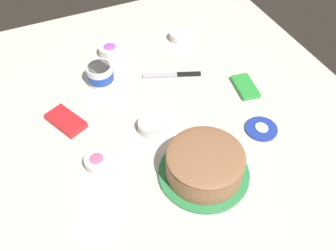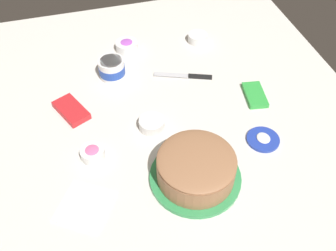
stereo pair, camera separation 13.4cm
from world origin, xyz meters
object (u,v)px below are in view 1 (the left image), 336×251
Objects in this scene: frosting_tub_lid at (261,129)px; paper_napkin at (99,215)px; spreading_knife at (177,75)px; sprinkle_bowl_blue at (151,126)px; sprinkle_bowl_pink at (97,161)px; sprinkle_bowl_rainbow at (110,50)px; candy_box_lower at (66,121)px; sprinkle_bowl_yellow at (179,36)px; frosted_cake at (205,165)px; candy_box_upper at (245,87)px; frosting_tub at (100,74)px.

frosting_tub_lid is 0.76× the size of paper_napkin.
sprinkle_bowl_blue is at bearing 137.59° from spreading_knife.
sprinkle_bowl_blue is at bearing 65.50° from frosting_tub_lid.
sprinkle_bowl_pink is at bearing -15.90° from paper_napkin.
sprinkle_bowl_rainbow is 0.42m from candy_box_lower.
sprinkle_bowl_yellow is 0.32m from sprinkle_bowl_rainbow.
sprinkle_bowl_rainbow reaches higher than sprinkle_bowl_yellow.
frosted_cake reaches higher than sprinkle_bowl_blue.
paper_napkin is at bearing 98.44° from frosting_tub_lid.
candy_box_lower reaches higher than paper_napkin.
spreading_knife is 2.46× the size of sprinkle_bowl_blue.
candy_box_upper is at bearing -166.49° from sprinkle_bowl_yellow.
frosted_cake is 0.46m from candy_box_upper.
frosted_cake is 0.53m from candy_box_lower.
sprinkle_bowl_pink reaches higher than spreading_knife.
frosting_tub is at bearing 16.22° from frosted_cake.
sprinkle_bowl_yellow is at bearing -35.65° from sprinkle_bowl_blue.
frosted_cake reaches higher than spreading_knife.
frosted_cake reaches higher than sprinkle_bowl_pink.
frosting_tub_lid is 0.84× the size of candy_box_upper.
frosting_tub is 1.15× the size of sprinkle_bowl_blue.
candy_box_lower is (0.15, 0.27, -0.01)m from sprinkle_bowl_blue.
frosted_cake is 3.37× the size of sprinkle_bowl_yellow.
spreading_knife is at bearing -42.41° from sprinkle_bowl_blue.
paper_napkin is at bearing 90.98° from frosted_cake.
candy_box_lower is at bearing 139.45° from sprinkle_bowl_rainbow.
frosting_tub is 0.33m from sprinkle_bowl_blue.
frosted_cake reaches higher than frosting_tub.
sprinkle_bowl_rainbow is 0.65× the size of candy_box_lower.
frosting_tub_lid is (-0.48, -0.44, -0.04)m from frosting_tub.
frosting_tub is at bearing 70.77° from candy_box_upper.
sprinkle_bowl_blue is 0.61× the size of paper_napkin.
frosting_tub_lid is at bearing -176.99° from sprinkle_bowl_yellow.
paper_napkin is at bearing 139.86° from sprinkle_bowl_yellow.
frosting_tub_lid is 0.70m from candy_box_lower.
frosting_tub_lid is 0.77× the size of candy_box_lower.
frosting_tub is 0.92× the size of frosting_tub_lid.
candy_box_lower is at bearing 99.00° from spreading_knife.
candy_box_upper is at bearing -123.57° from candy_box_lower.
frosting_tub reaches higher than candy_box_upper.
sprinkle_bowl_pink is (-0.30, 0.43, 0.02)m from spreading_knife.
spreading_knife is at bearing -106.69° from frosting_tub.
frosted_cake is 0.59m from frosting_tub.
sprinkle_bowl_blue is at bearing -144.72° from candy_box_lower.
sprinkle_bowl_rainbow reaches higher than candy_box_lower.
frosting_tub_lid is 0.64m from paper_napkin.
sprinkle_bowl_rainbow is at bearing -20.90° from paper_napkin.
candy_box_upper is (-0.18, -0.21, 0.00)m from spreading_knife.
frosting_tub is 0.78× the size of candy_box_upper.
frosting_tub_lid is at bearing 171.77° from candy_box_upper.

